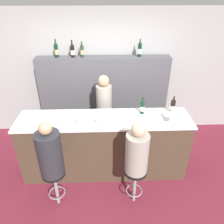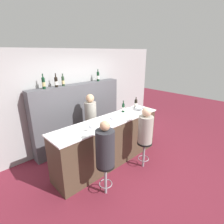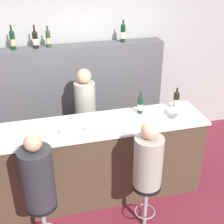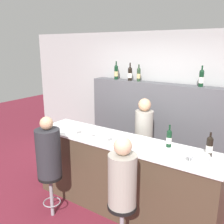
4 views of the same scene
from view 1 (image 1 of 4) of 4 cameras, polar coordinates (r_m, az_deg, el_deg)
ground_plane at (r=3.91m, az=-1.74°, el=-17.79°), size 16.00×16.00×0.00m
wall_back at (r=4.64m, az=-2.21°, el=9.80°), size 6.40×0.05×2.60m
bar_counter at (r=3.76m, az=-1.92°, el=-8.76°), size 2.77×0.65×1.08m
back_bar_cabinet at (r=4.60m, az=-2.10°, el=3.75°), size 2.59×0.28×1.73m
wine_bottle_counter_0 at (r=3.58m, az=7.95°, el=1.34°), size 0.07×0.07×0.30m
wine_bottle_counter_1 at (r=3.69m, az=15.62°, el=1.52°), size 0.08×0.08×0.30m
wine_bottle_backbar_0 at (r=4.35m, az=-14.35°, el=15.40°), size 0.07×0.07×0.33m
wine_bottle_backbar_1 at (r=4.30m, az=-10.28°, el=15.52°), size 0.08×0.08×0.32m
wine_bottle_backbar_2 at (r=4.28m, az=-7.84°, el=15.63°), size 0.07×0.07×0.30m
wine_bottle_backbar_3 at (r=4.31m, az=7.26°, el=15.92°), size 0.07×0.07×0.32m
wine_glass_0 at (r=3.31m, az=-13.53°, el=-2.22°), size 0.08×0.08×0.14m
wine_glass_1 at (r=3.26m, az=-8.99°, el=-2.11°), size 0.07×0.07×0.14m
wine_glass_2 at (r=3.23m, az=-3.85°, el=-1.86°), size 0.08×0.08×0.16m
wine_glass_3 at (r=3.38m, az=15.16°, el=-1.52°), size 0.07×0.07×0.15m
metal_bowl at (r=3.58m, az=15.16°, el=-1.11°), size 0.24×0.24×0.06m
tasting_menu at (r=3.32m, az=0.23°, el=-3.07°), size 0.21×0.30×0.00m
bar_stool_left at (r=3.39m, az=-14.76°, el=-16.70°), size 0.33×0.33×0.63m
guest_seated_left at (r=3.05m, az=-15.98°, el=-10.14°), size 0.33×0.33×0.83m
bar_stool_right at (r=3.33m, az=6.05°, el=-16.61°), size 0.33×0.33×0.63m
guest_seated_right at (r=2.99m, az=6.56°, el=-10.09°), size 0.32×0.32×0.80m
bartender at (r=4.21m, az=-1.97°, el=-1.02°), size 0.29×0.29×1.55m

